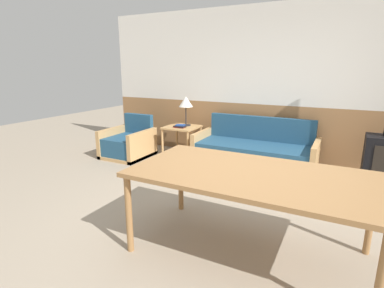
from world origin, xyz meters
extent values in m
plane|color=gray|center=(0.00, 0.00, 0.00)|extent=(16.00, 16.00, 0.00)
cube|color=#996B42|center=(0.00, 2.63, 0.51)|extent=(7.20, 0.06, 1.02)
cube|color=silver|center=(0.00, 2.63, 1.86)|extent=(7.20, 0.06, 1.68)
cube|color=tan|center=(-0.39, 2.08, 0.03)|extent=(2.01, 0.82, 0.06)
cube|color=navy|center=(-0.39, 2.06, 0.23)|extent=(1.85, 0.74, 0.35)
cube|color=navy|center=(-0.39, 2.44, 0.62)|extent=(1.85, 0.10, 0.42)
cube|color=tan|center=(-1.36, 2.08, 0.27)|extent=(0.08, 0.82, 0.55)
cube|color=tan|center=(0.57, 2.08, 0.27)|extent=(0.08, 0.82, 0.55)
cube|color=tan|center=(-2.70, 1.61, 0.03)|extent=(0.78, 0.84, 0.06)
cube|color=navy|center=(-2.70, 1.59, 0.22)|extent=(0.62, 0.76, 0.33)
cube|color=navy|center=(-2.70, 1.97, 0.58)|extent=(0.62, 0.10, 0.38)
cube|color=tan|center=(-3.05, 1.61, 0.26)|extent=(0.08, 0.84, 0.53)
cube|color=tan|center=(-2.35, 1.61, 0.26)|extent=(0.08, 0.84, 0.53)
cube|color=tan|center=(-1.82, 2.14, 0.56)|extent=(0.60, 0.60, 0.03)
cylinder|color=tan|center=(-2.09, 1.87, 0.27)|extent=(0.04, 0.04, 0.54)
cylinder|color=tan|center=(-1.55, 1.87, 0.27)|extent=(0.04, 0.04, 0.54)
cylinder|color=tan|center=(-2.09, 2.41, 0.27)|extent=(0.04, 0.04, 0.54)
cylinder|color=tan|center=(-1.55, 2.41, 0.27)|extent=(0.04, 0.04, 0.54)
cylinder|color=#262628|center=(-1.79, 2.25, 0.58)|extent=(0.18, 0.18, 0.02)
cylinder|color=#262628|center=(-1.79, 2.25, 0.76)|extent=(0.02, 0.02, 0.34)
cone|color=silver|center=(-1.79, 2.25, 1.03)|extent=(0.27, 0.27, 0.20)
cube|color=#B22823|center=(-1.81, 2.04, 0.58)|extent=(0.22, 0.17, 0.02)
cube|color=black|center=(-1.80, 2.03, 0.60)|extent=(0.22, 0.16, 0.02)
cube|color=#234799|center=(-1.79, 2.05, 0.62)|extent=(0.18, 0.15, 0.02)
cube|color=#9E7042|center=(0.24, -0.31, 0.76)|extent=(2.07, 1.08, 0.04)
cylinder|color=#9E7042|center=(-0.73, -0.79, 0.37)|extent=(0.06, 0.06, 0.74)
cylinder|color=#9E7042|center=(1.22, -0.79, 0.37)|extent=(0.06, 0.06, 0.74)
cylinder|color=#9E7042|center=(-0.73, 0.17, 0.37)|extent=(0.06, 0.06, 0.74)
cylinder|color=#9E7042|center=(1.22, 0.17, 0.37)|extent=(0.06, 0.06, 0.74)
cylinder|color=black|center=(1.26, 1.91, 0.05)|extent=(0.04, 0.04, 0.10)
cylinder|color=black|center=(1.26, 2.24, 0.05)|extent=(0.04, 0.04, 0.10)
camera|label=1|loc=(0.91, -2.71, 1.67)|focal=28.00mm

